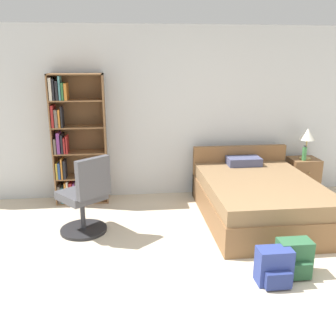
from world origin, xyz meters
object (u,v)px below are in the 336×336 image
(office_chair, at_px, (86,200))
(backpack_green, at_px, (294,258))
(backpack_blue, at_px, (274,267))
(bookshelf, at_px, (73,143))
(nightstand, at_px, (303,176))
(table_lamp, at_px, (307,136))
(water_bottle, at_px, (304,153))
(bed, at_px, (258,198))

(office_chair, distance_m, backpack_green, 2.49)
(backpack_blue, bearing_deg, bookshelf, 131.51)
(nightstand, bearing_deg, backpack_green, -117.08)
(table_lamp, bearing_deg, water_bottle, -126.90)
(bookshelf, height_order, table_lamp, bookshelf)
(water_bottle, xyz_separation_m, backpack_green, (-1.10, -2.18, -0.52))
(bed, relative_size, water_bottle, 8.56)
(office_chair, xyz_separation_m, water_bottle, (3.28, 1.00, 0.24))
(bookshelf, bearing_deg, bed, -19.61)
(backpack_blue, bearing_deg, table_lamp, 59.16)
(table_lamp, relative_size, backpack_blue, 1.35)
(nightstand, xyz_separation_m, backpack_blue, (-1.43, -2.41, -0.12))
(nightstand, bearing_deg, bed, -140.71)
(backpack_green, bearing_deg, bookshelf, 136.34)
(backpack_green, height_order, backpack_blue, backpack_green)
(bookshelf, xyz_separation_m, bed, (2.55, -0.91, -0.63))
(nightstand, xyz_separation_m, table_lamp, (-0.00, -0.02, 0.67))
(table_lamp, distance_m, backpack_green, 2.66)
(office_chair, distance_m, backpack_blue, 2.33)
(office_chair, distance_m, water_bottle, 3.43)
(table_lamp, bearing_deg, bed, -141.35)
(backpack_green, bearing_deg, nightstand, 62.92)
(bookshelf, distance_m, office_chair, 1.26)
(backpack_green, bearing_deg, bed, 85.44)
(bed, bearing_deg, backpack_blue, -103.65)
(bookshelf, relative_size, table_lamp, 3.90)
(bookshelf, bearing_deg, backpack_blue, -48.49)
(office_chair, xyz_separation_m, table_lamp, (3.33, 1.07, 0.51))
(office_chair, bearing_deg, water_bottle, 16.90)
(bed, distance_m, nightstand, 1.36)
(office_chair, height_order, backpack_green, office_chair)
(office_chair, distance_m, table_lamp, 3.54)
(nightstand, bearing_deg, office_chair, -161.84)
(office_chair, bearing_deg, backpack_green, -28.56)
(nightstand, distance_m, backpack_blue, 2.80)
(backpack_green, bearing_deg, backpack_blue, -153.54)
(nightstand, xyz_separation_m, water_bottle, (-0.06, -0.10, 0.40))
(table_lamp, height_order, backpack_green, table_lamp)
(bed, distance_m, office_chair, 2.30)
(bed, bearing_deg, office_chair, -174.15)
(backpack_green, relative_size, backpack_blue, 1.02)
(bed, distance_m, water_bottle, 1.31)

